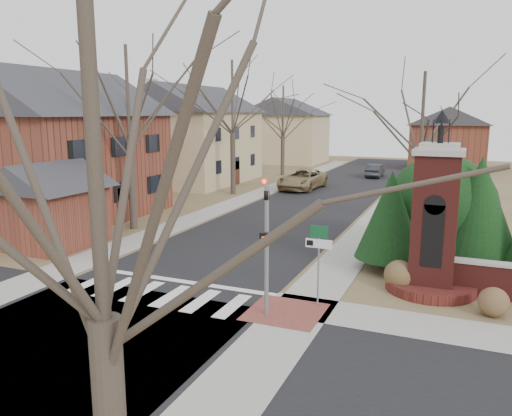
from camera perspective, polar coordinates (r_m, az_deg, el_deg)
The scene contains 28 objects.
ground at distance 17.83m, azimuth -12.73°, elevation -10.41°, with size 120.00×120.00×0.00m, color brown.
main_street at distance 37.33m, azimuth 7.14°, elevation 0.94°, with size 8.00×70.00×0.01m, color black.
cross_street at distance 15.69m, azimuth -19.24°, elevation -13.78°, with size 120.00×8.00×0.01m, color black.
crosswalk_zone at distance 18.44m, azimuth -11.28°, elevation -9.59°, with size 8.00×2.20×0.02m, color silver.
stop_bar at distance 19.62m, azimuth -8.81°, elevation -8.24°, with size 8.00×0.35×0.02m, color silver.
sidewalk_right_main at distance 36.31m, azimuth 15.06°, elevation 0.38°, with size 2.00×60.00×0.02m, color gray.
sidewalk_left at distance 39.02m, azimuth -0.23°, elevation 1.47°, with size 2.00×60.00×0.02m, color gray.
curb_apron at distance 16.57m, azimuth 3.35°, elevation -11.79°, with size 2.40×2.40×0.02m, color brown.
traffic_signal_pole at distance 15.54m, azimuth 1.19°, elevation -3.30°, with size 0.28×0.41×4.50m.
sign_post at distance 16.60m, azimuth 7.16°, elevation -4.73°, with size 0.90×0.07×2.75m.
brick_gate_monument at distance 18.93m, azimuth 19.67°, elevation -2.67°, with size 3.20×3.20×6.47m.
house_brick_left at distance 32.76m, azimuth -21.66°, elevation 7.09°, with size 9.80×11.80×9.42m.
house_stucco_left at distance 46.72m, azimuth -7.32°, elevation 8.59°, with size 9.80×12.80×9.28m.
garage_left at distance 25.98m, azimuth -22.60°, elevation 0.84°, with size 4.80×4.80×4.29m.
house_distant_left at distance 65.24m, azimuth 3.21°, elevation 8.98°, with size 10.80×8.80×8.53m.
house_distant_right at distance 61.53m, azimuth 21.20°, elevation 7.60°, with size 8.80×8.80×7.30m.
evergreen_near at distance 21.01m, azimuth 15.12°, elevation -0.74°, with size 2.80×2.80×4.10m.
evergreen_mid at distance 21.98m, azimuth 24.14°, elevation -0.02°, with size 3.40×3.40×4.70m.
evergreen_mass at distance 23.30m, azimuth 20.36°, elevation 0.33°, with size 4.80×4.80×4.80m, color black.
bare_tree_0 at distance 28.08m, azimuth -14.50°, elevation 13.21°, with size 8.05×8.05×11.15m.
bare_tree_1 at distance 39.27m, azimuth -2.73°, elevation 13.26°, with size 8.40×8.40×11.64m.
bare_tree_2 at distance 51.45m, azimuth 3.12°, elevation 11.57°, with size 7.35×7.35×10.19m.
bare_tree_3 at distance 29.54m, azimuth 18.57°, elevation 10.90°, with size 7.00×7.00×9.70m.
bare_tree_4 at distance 5.86m, azimuth -18.26°, elevation 9.97°, with size 6.65×6.65×9.21m.
pickup_truck at distance 42.36m, azimuth 5.32°, elevation 3.30°, with size 2.79×6.05×1.68m, color olive.
distant_car at distance 51.51m, azimuth 13.44°, elevation 4.19°, with size 1.39×3.97×1.31m, color #2C2D32.
dry_shrub_left at distance 19.06m, azimuth 16.06°, elevation -7.40°, with size 1.11×1.11×1.11m, color brown.
dry_shrub_right at distance 17.77m, azimuth 25.51°, elevation -9.68°, with size 0.95×0.95×0.95m, color brown.
Camera 1 is at (9.82, -13.44, 6.39)m, focal length 35.00 mm.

